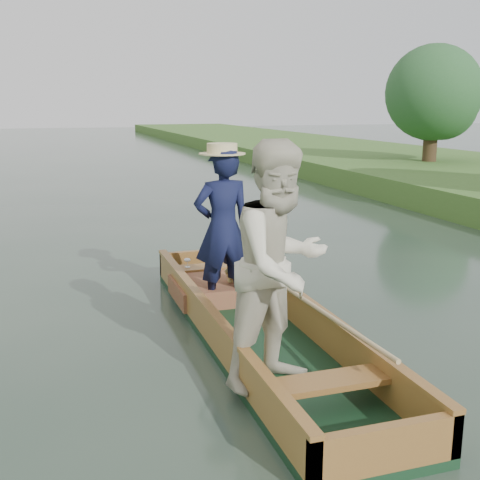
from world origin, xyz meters
name	(u,v)px	position (x,y,z in m)	size (l,w,h in m)	color
ground	(258,342)	(0.00, 0.00, 0.00)	(120.00, 120.00, 0.00)	#283D30
trees_far	(76,97)	(-1.23, 8.44, 2.54)	(22.92, 14.38, 4.33)	#47331E
punt	(257,276)	(-0.12, -0.27, 0.80)	(1.36, 5.00, 2.13)	#13311B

